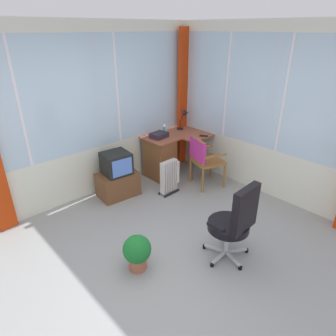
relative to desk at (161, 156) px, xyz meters
name	(u,v)px	position (x,y,z in m)	size (l,w,h in m)	color
ground	(171,260)	(-1.41, -1.76, -0.44)	(5.58, 5.17, 0.06)	gray
north_window_panel	(75,118)	(-1.41, 0.36, 0.93)	(4.58, 0.07, 2.70)	silver
east_window_panel	(282,117)	(0.91, -1.76, 0.94)	(0.07, 4.17, 2.70)	silver
curtain_corner	(183,100)	(0.78, 0.23, 0.89)	(0.24, 0.07, 2.60)	#BC340E
desk	(161,156)	(0.00, 0.00, 0.00)	(1.13, 0.86, 0.78)	#984F37
desk_lamp	(185,116)	(0.68, 0.07, 0.62)	(0.23, 0.20, 0.39)	black
tv_remote	(204,136)	(0.62, -0.48, 0.37)	(0.04, 0.15, 0.02)	black
spray_bottle	(164,129)	(0.16, 0.09, 0.47)	(0.06, 0.06, 0.22)	#43A8D7
paper_tray	(159,135)	(-0.02, 0.03, 0.41)	(0.30, 0.23, 0.09)	#2A222D
wooden_armchair	(202,156)	(0.26, -0.77, 0.17)	(0.61, 0.61, 0.91)	#905F2C
office_chair	(235,220)	(-0.86, -2.26, 0.16)	(0.60, 0.58, 1.03)	#B7B7BF
tv_on_stand	(117,177)	(-1.01, -0.03, -0.08)	(0.68, 0.51, 0.77)	brown
space_heater	(170,176)	(-0.30, -0.56, -0.11)	(0.39, 0.18, 0.60)	silver
potted_plant	(137,251)	(-1.80, -1.60, -0.17)	(0.33, 0.33, 0.44)	#A55B41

